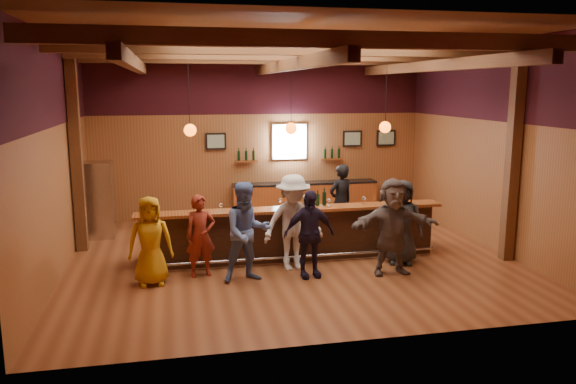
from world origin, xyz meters
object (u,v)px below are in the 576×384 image
bar_counter (290,232)px  customer_denim (247,232)px  back_bar_cabinet (305,199)px  stainless_fridge (99,200)px  customer_dark (402,222)px  bartender (341,202)px  ice_bucket (304,201)px  customer_redvest (201,236)px  customer_brown (392,227)px  customer_navy (309,234)px  customer_orange (150,241)px  customer_white (293,222)px  bottle_a (318,200)px

bar_counter → customer_denim: 1.78m
back_bar_cabinet → stainless_fridge: (-5.30, -1.12, 0.42)m
customer_denim → customer_dark: size_ratio=1.08×
bartender → ice_bucket: (-1.22, -1.43, 0.35)m
customer_redvest → bartender: size_ratio=0.88×
bar_counter → customer_denim: size_ratio=3.41×
customer_redvest → customer_brown: (3.56, -0.61, 0.15)m
customer_navy → ice_bucket: 1.17m
back_bar_cabinet → customer_orange: customer_orange is taller
customer_white → customer_brown: bearing=-29.8°
back_bar_cabinet → customer_brown: size_ratio=2.16×
customer_white → customer_dark: 2.22m
customer_denim → bar_counter: bearing=42.5°
customer_brown → customer_dark: bearing=53.6°
back_bar_cabinet → customer_navy: size_ratio=2.41×
customer_orange → bottle_a: customer_orange is taller
stainless_fridge → customer_denim: customer_denim is taller
stainless_fridge → customer_brown: size_ratio=0.97×
bartender → customer_brown: bearing=72.5°
customer_dark → bartender: bearing=124.8°
customer_denim → customer_navy: bearing=-9.3°
customer_navy → bartender: size_ratio=0.94×
customer_orange → customer_white: 2.71m
customer_brown → customer_dark: 0.72m
customer_navy → customer_dark: (2.03, 0.42, 0.03)m
customer_orange → customer_redvest: 0.95m
back_bar_cabinet → customer_dark: size_ratio=2.34×
customer_dark → customer_orange: bearing=-159.3°
customer_denim → customer_redvest: bearing=143.0°
customer_denim → bartender: (2.55, 2.50, -0.04)m
bartender → stainless_fridge: bearing=-34.8°
back_bar_cabinet → customer_white: bearing=-106.5°
bar_counter → ice_bucket: 0.79m
stainless_fridge → customer_denim: bearing=-51.4°
customer_orange → customer_redvest: size_ratio=1.04×
customer_navy → customer_denim: bearing=173.9°
customer_orange → customer_white: customer_white is taller
stainless_fridge → customer_orange: bearing=-70.3°
customer_redvest → bottle_a: customer_redvest is taller
customer_orange → customer_navy: size_ratio=0.98×
customer_orange → customer_dark: bearing=-1.1°
ice_bucket → stainless_fridge: bearing=148.0°
customer_brown → ice_bucket: bearing=140.0°
stainless_fridge → customer_navy: bearing=-42.3°
customer_redvest → back_bar_cabinet: bearing=44.9°
customer_white → bartender: size_ratio=1.07×
customer_denim → back_bar_cabinet: bearing=56.7°
customer_brown → bartender: bearing=95.5°
bottle_a → customer_navy: bearing=-112.2°
customer_white → bartender: customer_white is taller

